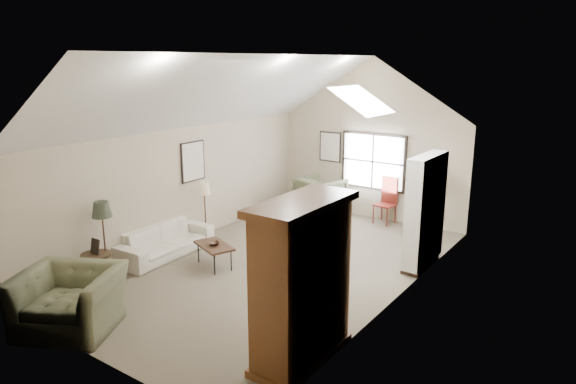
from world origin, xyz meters
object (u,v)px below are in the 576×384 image
Objects in this scene: coffee_table at (214,256)px; side_table at (97,268)px; sofa at (165,241)px; armchair_far at (320,195)px; armchair_near at (70,300)px; side_chair at (385,201)px; armoire at (302,282)px.

coffee_table is 1.64× the size of side_table.
sofa is 2.00× the size of armchair_far.
armchair_near reaches higher than side_table.
side_table is (-1.12, 1.24, -0.18)m from armchair_near.
side_chair is at bearing 65.70° from side_table.
side_chair is (-1.60, 6.10, -0.53)m from armoire.
coffee_table is (0.13, 2.97, -0.23)m from armchair_near.
armchair_far is 1.74m from side_chair.
armchair_far is at bearing -166.55° from side_chair.
armchair_far reaches higher than coffee_table.
armchair_far is at bearing 62.22° from armchair_near.
coffee_table is (1.25, 0.13, -0.09)m from sofa.
armoire is 1.93× the size of side_chair.
armoire reaches higher than armchair_near.
side_chair is (2.78, 4.56, 0.26)m from sofa.
armoire is 4.12× the size of side_table.
side_table is (-4.38, -0.06, -0.83)m from armoire.
armchair_far is (-0.06, 7.20, 0.04)m from armchair_near.
armchair_far is at bearing 79.92° from side_table.
coffee_table is 2.13m from side_table.
armoire is 1.03× the size of sofa.
sofa is at bearing -114.61° from side_chair.
armchair_near is (1.12, -2.84, 0.14)m from sofa.
armchair_near is 1.68m from side_table.
armoire is at bearing -6.52° from armchair_near.
side_chair reaches higher than armchair_near.
sofa is 3.99× the size of side_table.
side_table is 0.47× the size of side_chair.
armchair_far reaches higher than side_table.
sofa is 3.06m from armchair_near.
side_table reaches higher than coffee_table.
sofa is 4.49m from armchair_far.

